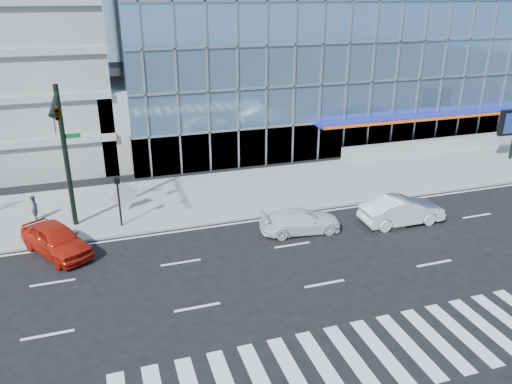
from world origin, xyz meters
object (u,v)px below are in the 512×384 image
white_suv (300,221)px  white_sedan (402,211)px  red_sedan (56,239)px  tilted_panel (124,196)px  ped_signal_post (118,193)px  traffic_signal (60,128)px  pedestrian (35,208)px

white_suv → white_sedan: bearing=-92.7°
white_sedan → red_sedan: size_ratio=1.04×
tilted_panel → ped_signal_post: bearing=-106.9°
traffic_signal → tilted_panel: traffic_signal is taller
traffic_signal → white_sedan: 19.22m
red_sedan → tilted_panel: tilted_panel is taller
traffic_signal → white_suv: 13.60m
white_suv → pedestrian: bearing=72.0°
red_sedan → tilted_panel: bearing=17.9°
white_sedan → pedestrian: bearing=71.8°
white_suv → tilted_panel: tilted_panel is taller
ped_signal_post → red_sedan: (-3.36, -2.01, -1.34)m
ped_signal_post → pedestrian: bearing=152.6°
white_sedan → tilted_panel: tilted_panel is taller
white_suv → traffic_signal: bearing=80.0°
white_suv → tilted_panel: bearing=62.2°
white_suv → red_sedan: red_sedan is taller
ped_signal_post → traffic_signal: bearing=-171.5°
red_sedan → white_suv: bearing=-38.0°
white_sedan → tilted_panel: (-15.12, 6.68, 0.25)m
traffic_signal → white_suv: traffic_signal is taller
white_suv → tilted_panel: size_ratio=3.50×
ped_signal_post → red_sedan: 4.14m
red_sedan → ped_signal_post: bearing=-0.1°
traffic_signal → pedestrian: traffic_signal is taller
ped_signal_post → pedestrian: size_ratio=1.98×
white_sedan → tilted_panel: size_ratio=3.78×
traffic_signal → ped_signal_post: (2.50, 0.37, -4.02)m
white_sedan → pedestrian: (-20.20, 6.81, 0.10)m
ped_signal_post → pedestrian: 5.41m
ped_signal_post → white_suv: 10.28m
pedestrian → white_suv: bearing=-124.7°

